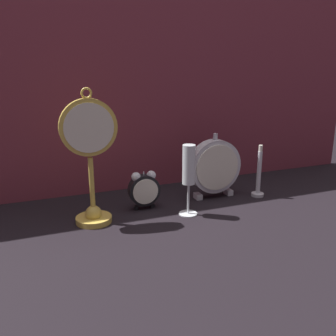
# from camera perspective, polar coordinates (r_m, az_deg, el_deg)

# --- Properties ---
(ground_plane) EXTENTS (4.00, 4.00, 0.00)m
(ground_plane) POSITION_cam_1_polar(r_m,az_deg,el_deg) (1.08, 1.57, -8.02)
(ground_plane) COLOR black
(fabric_backdrop_drape) EXTENTS (1.74, 0.01, 0.77)m
(fabric_backdrop_drape) POSITION_cam_1_polar(r_m,az_deg,el_deg) (1.29, -4.09, 13.68)
(fabric_backdrop_drape) COLOR brown
(fabric_backdrop_drape) RESTS_ON ground_plane
(pocket_watch_on_stand) EXTENTS (0.15, 0.10, 0.37)m
(pocket_watch_on_stand) POSITION_cam_1_polar(r_m,az_deg,el_deg) (1.03, -11.74, 1.14)
(pocket_watch_on_stand) COLOR gold
(pocket_watch_on_stand) RESTS_ON ground_plane
(alarm_clock_twin_bell) EXTENTS (0.10, 0.03, 0.12)m
(alarm_clock_twin_bell) POSITION_cam_1_polar(r_m,az_deg,el_deg) (1.14, -3.67, -3.11)
(alarm_clock_twin_bell) COLOR black
(alarm_clock_twin_bell) RESTS_ON ground_plane
(mantel_clock_silver) EXTENTS (0.18, 0.04, 0.21)m
(mantel_clock_silver) POSITION_cam_1_polar(r_m,az_deg,el_deg) (1.23, 7.11, 0.21)
(mantel_clock_silver) COLOR silver
(mantel_clock_silver) RESTS_ON ground_plane
(champagne_flute) EXTENTS (0.06, 0.06, 0.21)m
(champagne_flute) POSITION_cam_1_polar(r_m,az_deg,el_deg) (1.08, 3.17, -0.42)
(champagne_flute) COLOR silver
(champagne_flute) RESTS_ON ground_plane
(brass_candlestick) EXTENTS (0.04, 0.04, 0.18)m
(brass_candlestick) POSITION_cam_1_polar(r_m,az_deg,el_deg) (1.28, 13.63, -1.57)
(brass_candlestick) COLOR silver
(brass_candlestick) RESTS_ON ground_plane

